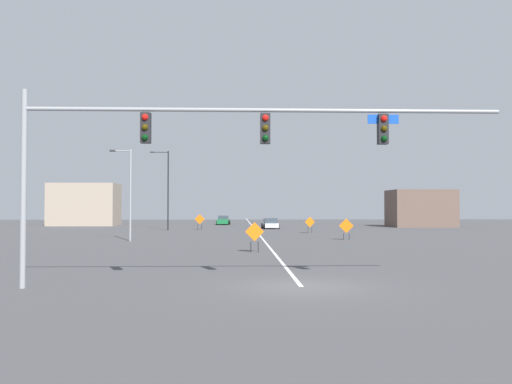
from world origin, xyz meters
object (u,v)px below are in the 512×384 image
at_px(construction_sign_right_shoulder, 200,220).
at_px(construction_sign_left_shoulder, 310,223).
at_px(street_lamp_near_right, 167,187).
at_px(street_lamp_near_left, 129,190).
at_px(traffic_signal_assembly, 204,138).
at_px(construction_sign_right_lane, 346,227).
at_px(car_green_near, 223,220).
at_px(construction_sign_left_lane, 255,233).
at_px(car_silver_far, 270,224).

relative_size(construction_sign_right_shoulder, construction_sign_left_shoulder, 1.08).
bearing_deg(street_lamp_near_right, street_lamp_near_left, -91.31).
relative_size(traffic_signal_assembly, street_lamp_near_right, 1.77).
relative_size(street_lamp_near_left, construction_sign_right_lane, 4.15).
xyz_separation_m(street_lamp_near_left, construction_sign_left_shoulder, (16.39, 12.30, -3.05)).
bearing_deg(construction_sign_right_lane, traffic_signal_assembly, -111.73).
xyz_separation_m(construction_sign_right_shoulder, construction_sign_left_shoulder, (12.15, -9.11, -0.09)).
bearing_deg(car_green_near, traffic_signal_assembly, -89.17).
relative_size(construction_sign_left_lane, construction_sign_right_lane, 1.02).
bearing_deg(street_lamp_near_left, car_green_near, 80.44).
relative_size(construction_sign_right_lane, car_green_near, 0.41).
xyz_separation_m(street_lamp_near_left, car_silver_far, (12.97, 24.04, -3.49)).
height_order(traffic_signal_assembly, construction_sign_right_lane, traffic_signal_assembly).
bearing_deg(traffic_signal_assembly, street_lamp_near_right, 99.04).
bearing_deg(construction_sign_left_shoulder, street_lamp_near_right, 154.47).
height_order(street_lamp_near_right, street_lamp_near_left, street_lamp_near_right).
relative_size(traffic_signal_assembly, car_silver_far, 3.98).
height_order(street_lamp_near_left, construction_sign_left_lane, street_lamp_near_left).
relative_size(construction_sign_right_shoulder, car_green_near, 0.42).
relative_size(street_lamp_near_right, construction_sign_left_lane, 5.11).
bearing_deg(car_green_near, construction_sign_left_shoulder, -70.37).
xyz_separation_m(construction_sign_left_lane, construction_sign_right_lane, (8.06, 11.86, -0.05)).
xyz_separation_m(street_lamp_near_right, construction_sign_right_shoulder, (3.79, 1.50, -3.98)).
bearing_deg(construction_sign_left_shoulder, street_lamp_near_left, -143.10).
xyz_separation_m(construction_sign_left_shoulder, car_green_near, (-9.72, 27.26, -0.43)).
distance_m(street_lamp_near_right, construction_sign_right_lane, 26.15).
bearing_deg(construction_sign_left_shoulder, car_green_near, 109.63).
bearing_deg(construction_sign_right_lane, construction_sign_right_shoulder, 123.48).
xyz_separation_m(construction_sign_left_shoulder, construction_sign_right_lane, (1.47, -11.48, 0.03)).
bearing_deg(street_lamp_near_left, construction_sign_left_shoulder, 36.90).
distance_m(construction_sign_left_shoulder, construction_sign_left_lane, 24.25).
xyz_separation_m(construction_sign_right_shoulder, construction_sign_left_lane, (5.56, -32.45, -0.01)).
bearing_deg(construction_sign_right_lane, car_silver_far, 101.89).
height_order(traffic_signal_assembly, construction_sign_left_shoulder, traffic_signal_assembly).
bearing_deg(street_lamp_near_right, car_green_near, 72.46).
distance_m(traffic_signal_assembly, construction_sign_right_lane, 28.02).
relative_size(traffic_signal_assembly, construction_sign_right_shoulder, 8.91).
height_order(street_lamp_near_left, car_silver_far, street_lamp_near_left).
xyz_separation_m(construction_sign_right_shoulder, construction_sign_right_lane, (13.62, -20.59, -0.06)).
bearing_deg(car_green_near, street_lamp_near_left, -99.56).
bearing_deg(construction_sign_left_lane, street_lamp_near_right, 106.80).
bearing_deg(car_green_near, construction_sign_right_shoulder, -97.60).
bearing_deg(construction_sign_right_shoulder, car_green_near, 82.40).
distance_m(traffic_signal_assembly, street_lamp_near_right, 45.42).
relative_size(street_lamp_near_left, construction_sign_right_shoulder, 3.99).
xyz_separation_m(traffic_signal_assembly, construction_sign_left_lane, (2.20, 13.91, -3.99)).
distance_m(traffic_signal_assembly, construction_sign_right_shoulder, 46.65).
xyz_separation_m(street_lamp_near_right, construction_sign_right_lane, (17.40, -19.09, -4.04)).
relative_size(traffic_signal_assembly, construction_sign_left_shoulder, 9.66).
distance_m(construction_sign_right_shoulder, car_silver_far, 9.13).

